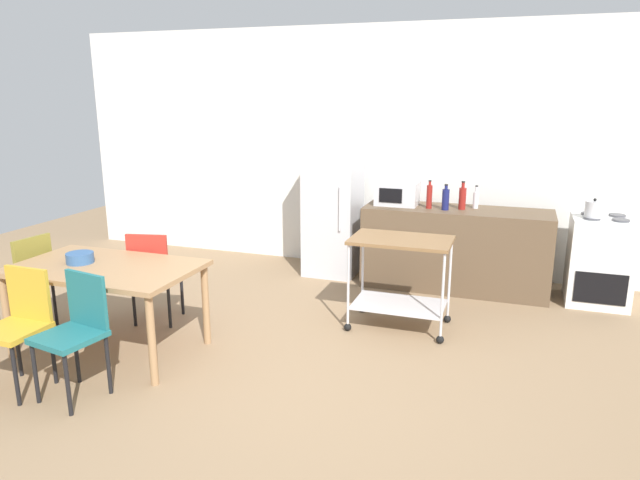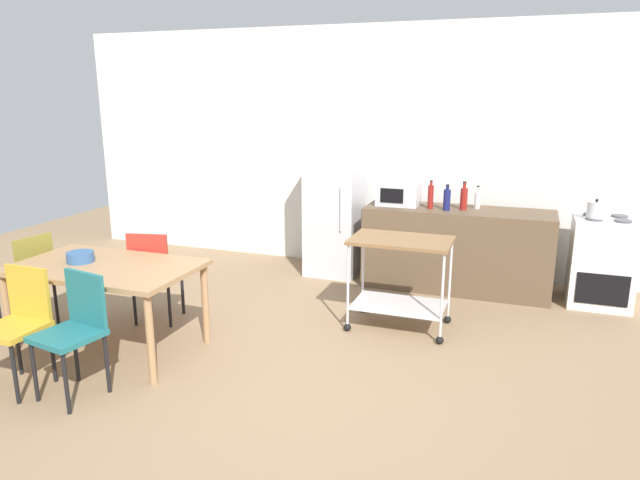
# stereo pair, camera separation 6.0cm
# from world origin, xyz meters

# --- Properties ---
(ground_plane) EXTENTS (12.00, 12.00, 0.00)m
(ground_plane) POSITION_xyz_m (0.00, 0.00, 0.00)
(ground_plane) COLOR #8C7051
(back_wall) EXTENTS (8.40, 0.12, 2.90)m
(back_wall) POSITION_xyz_m (0.00, 3.20, 1.45)
(back_wall) COLOR silver
(back_wall) RESTS_ON ground_plane
(kitchen_counter) EXTENTS (2.00, 0.64, 0.90)m
(kitchen_counter) POSITION_xyz_m (0.90, 2.60, 0.45)
(kitchen_counter) COLOR brown
(kitchen_counter) RESTS_ON ground_plane
(dining_table) EXTENTS (1.50, 0.90, 0.75)m
(dining_table) POSITION_xyz_m (-1.65, 0.01, 0.67)
(dining_table) COLOR #A37A51
(dining_table) RESTS_ON ground_plane
(chair_mustard) EXTENTS (0.40, 0.40, 0.89)m
(chair_mustard) POSITION_xyz_m (-1.85, -0.71, 0.52)
(chair_mustard) COLOR gold
(chair_mustard) RESTS_ON ground_plane
(chair_teal) EXTENTS (0.46, 0.46, 0.89)m
(chair_teal) POSITION_xyz_m (-1.37, -0.67, 0.52)
(chair_teal) COLOR #1E666B
(chair_teal) RESTS_ON ground_plane
(chair_red) EXTENTS (0.48, 0.48, 0.89)m
(chair_red) POSITION_xyz_m (-1.64, 0.65, 0.52)
(chair_red) COLOR #B72D23
(chair_red) RESTS_ON ground_plane
(chair_olive) EXTENTS (0.44, 0.44, 0.89)m
(chair_olive) POSITION_xyz_m (-2.63, 0.14, 0.52)
(chair_olive) COLOR olive
(chair_olive) RESTS_ON ground_plane
(stove_oven) EXTENTS (0.60, 0.61, 0.92)m
(stove_oven) POSITION_xyz_m (2.35, 2.62, 0.45)
(stove_oven) COLOR white
(stove_oven) RESTS_ON ground_plane
(refrigerator) EXTENTS (0.60, 0.63, 1.55)m
(refrigerator) POSITION_xyz_m (-0.55, 2.70, 0.78)
(refrigerator) COLOR silver
(refrigerator) RESTS_ON ground_plane
(kitchen_cart) EXTENTS (0.91, 0.57, 0.85)m
(kitchen_cart) POSITION_xyz_m (0.55, 1.31, 0.57)
(kitchen_cart) COLOR brown
(kitchen_cart) RESTS_ON ground_plane
(microwave) EXTENTS (0.46, 0.35, 0.26)m
(microwave) POSITION_xyz_m (0.23, 2.62, 1.03)
(microwave) COLOR silver
(microwave) RESTS_ON kitchen_counter
(bottle_wine) EXTENTS (0.06, 0.06, 0.31)m
(bottle_wine) POSITION_xyz_m (0.60, 2.53, 1.03)
(bottle_wine) COLOR maroon
(bottle_wine) RESTS_ON kitchen_counter
(bottle_soda) EXTENTS (0.08, 0.08, 0.28)m
(bottle_soda) POSITION_xyz_m (0.78, 2.50, 1.02)
(bottle_soda) COLOR navy
(bottle_soda) RESTS_ON kitchen_counter
(bottle_sesame_oil) EXTENTS (0.08, 0.08, 0.30)m
(bottle_sesame_oil) POSITION_xyz_m (0.94, 2.59, 1.03)
(bottle_sesame_oil) COLOR maroon
(bottle_sesame_oil) RESTS_ON kitchen_counter
(bottle_vinegar) EXTENTS (0.06, 0.06, 0.25)m
(bottle_vinegar) POSITION_xyz_m (1.08, 2.70, 1.00)
(bottle_vinegar) COLOR silver
(bottle_vinegar) RESTS_ON kitchen_counter
(fruit_bowl) EXTENTS (0.22, 0.22, 0.09)m
(fruit_bowl) POSITION_xyz_m (-1.89, 0.01, 0.79)
(fruit_bowl) COLOR #33598C
(fruit_bowl) RESTS_ON dining_table
(kettle) EXTENTS (0.24, 0.17, 0.19)m
(kettle) POSITION_xyz_m (2.23, 2.52, 1.00)
(kettle) COLOR silver
(kettle) RESTS_ON stove_oven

